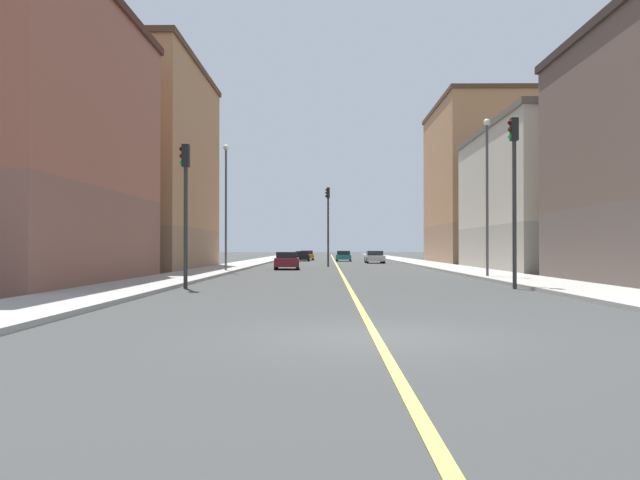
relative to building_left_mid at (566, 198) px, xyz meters
name	(u,v)px	position (x,y,z in m)	size (l,w,h in m)	color
ground_plane	(376,336)	(-16.18, -32.95, -5.16)	(400.00, 400.00, 0.00)	#363736
sidewalk_left	(425,264)	(-7.52, 16.05, -5.09)	(3.42, 168.00, 0.15)	#9E9B93
sidewalk_right	(248,263)	(-24.85, 16.05, -5.09)	(3.42, 168.00, 0.15)	#9E9B93
lane_center_stripe	(336,264)	(-16.18, 16.05, -5.15)	(0.16, 154.00, 0.01)	#E5D14C
building_left_mid	(566,198)	(0.00, 0.00, 0.00)	(11.91, 17.92, 10.31)	#9D9688
building_left_far	(493,184)	(0.00, 19.65, 3.02)	(11.91, 17.08, 16.35)	#8F6B4F
building_right_midblock	(123,167)	(-32.36, 1.67, 2.49)	(11.91, 16.84, 15.28)	#8F6B4F
traffic_light_left_near	(514,180)	(-9.64, -19.75, -0.82)	(0.40, 0.32, 6.80)	#2D2D2D
traffic_light_right_near	(185,195)	(-22.75, -19.75, -1.41)	(0.40, 0.32, 5.77)	#2D2D2D
traffic_light_median_far	(328,216)	(-17.00, 8.47, -0.84)	(0.40, 0.32, 6.76)	#2D2D2D
street_lamp_left_near	(487,182)	(-8.63, -11.67, -0.08)	(0.36, 0.36, 8.29)	#4C4C51
street_lamp_right_near	(226,195)	(-23.73, -3.76, -0.09)	(0.36, 0.36, 8.26)	#4C4C51
car_silver	(375,257)	(-12.11, 20.41, -4.54)	(1.94, 4.26, 1.28)	silver
car_maroon	(287,261)	(-20.09, 2.10, -4.52)	(1.96, 4.28, 1.30)	maroon
car_black	(302,256)	(-20.09, 30.10, -4.57)	(1.84, 3.96, 1.19)	black
car_orange	(307,255)	(-19.74, 36.19, -4.55)	(2.00, 4.62, 1.24)	orange
car_teal	(344,256)	(-15.10, 29.44, -4.56)	(1.92, 4.13, 1.24)	#196670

